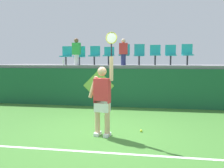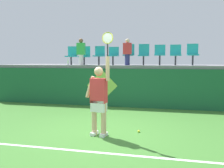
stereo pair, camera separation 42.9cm
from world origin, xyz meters
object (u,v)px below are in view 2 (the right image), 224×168
Objects in this scene: spectator_0 at (81,51)px; spectator_1 at (127,51)px; stadium_chair_4 at (129,53)px; stadium_chair_0 at (72,55)px; water_bottle at (68,62)px; tennis_ball at (139,131)px; stadium_chair_5 at (144,53)px; stadium_chair_7 at (176,54)px; tennis_player at (99,98)px; stadium_chair_6 at (160,53)px; stadium_chair_1 at (85,55)px; stadium_chair_3 at (113,55)px; stadium_chair_2 at (99,54)px; stadium_chair_8 at (193,53)px.

spectator_0 is 1.04× the size of spectator_1.
spectator_0 reaches higher than stadium_chair_4.
spectator_0 is (-1.99, -0.47, 0.08)m from stadium_chair_4.
stadium_chair_0 is 0.79m from spectator_0.
tennis_ball is at bearing -44.54° from water_bottle.
stadium_chair_5 is 1.05× the size of stadium_chair_7.
water_bottle is (-3.33, 3.27, 1.75)m from tennis_ball.
tennis_player is at bearing -57.36° from water_bottle.
spectator_0 reaches higher than stadium_chair_5.
stadium_chair_7 is at bearing 66.28° from tennis_player.
spectator_0 is 1.99m from spectator_1.
stadium_chair_0 is at bearing 179.95° from stadium_chair_6.
stadium_chair_5 reaches higher than tennis_ball.
stadium_chair_1 is at bearing -179.96° from stadium_chair_5.
stadium_chair_2 is at bearing 179.48° from stadium_chair_3.
stadium_chair_5 is (0.63, 0.00, -0.01)m from stadium_chair_4.
stadium_chair_6 reaches higher than stadium_chair_1.
stadium_chair_5 is at bearing 179.41° from stadium_chair_6.
tennis_player is at bearing -153.93° from tennis_ball.
tennis_ball is 0.08× the size of stadium_chair_8.
stadium_chair_6 is at bearing -0.03° from stadium_chair_2.
stadium_chair_2 reaches higher than water_bottle.
spectator_0 is (-2.62, -0.47, 0.10)m from stadium_chair_5.
stadium_chair_6 reaches higher than stadium_chair_7.
spectator_1 is at bearing -17.56° from stadium_chair_2.
stadium_chair_2 is 0.83m from spectator_0.
stadium_chair_1 is 1.00× the size of stadium_chair_2.
tennis_ball is 4.68m from stadium_chair_4.
spectator_0 is (-4.59, -0.46, 0.09)m from stadium_chair_8.
stadium_chair_0 is 1.05× the size of stadium_chair_3.
stadium_chair_6 is 1.30m from stadium_chair_8.
tennis_ball is at bearing -51.49° from spectator_0.
spectator_0 is at bearing -160.75° from stadium_chair_3.
stadium_chair_3 is at bearing -179.88° from stadium_chair_8.
water_bottle is (-2.39, 3.73, 0.83)m from tennis_player.
stadium_chair_8 is 4.62m from spectator_0.
spectator_0 is at bearing -173.27° from stadium_chair_7.
spectator_1 reaches higher than stadium_chair_2.
tennis_ball is at bearing -61.70° from stadium_chair_2.
stadium_chair_7 is 0.67m from stadium_chair_8.
tennis_player is 4.51m from water_bottle.
stadium_chair_2 is (0.68, -0.00, 0.02)m from stadium_chair_1.
stadium_chair_7 is at bearing -0.03° from stadium_chair_0.
stadium_chair_1 is 0.68m from stadium_chair_2.
stadium_chair_0 is at bearing 130.58° from tennis_ball.
stadium_chair_5 is (1.95, 0.01, 0.03)m from stadium_chair_2.
spectator_1 is at bearing -90.00° from stadium_chair_4.
tennis_ball is at bearing -49.42° from stadium_chair_0.
tennis_player is 2.83× the size of stadium_chair_5.
spectator_1 is at bearing 103.53° from tennis_ball.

